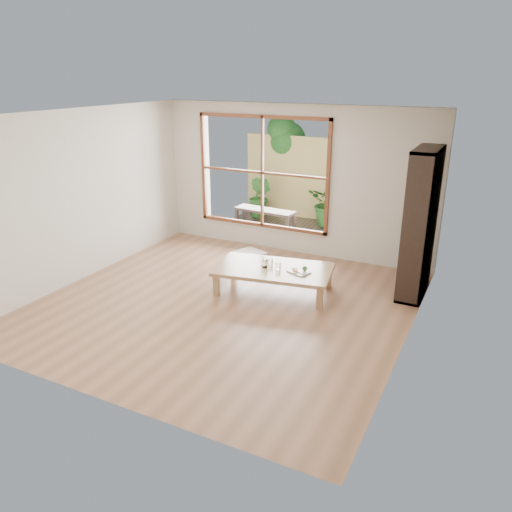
{
  "coord_description": "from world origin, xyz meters",
  "views": [
    {
      "loc": [
        3.27,
        -5.56,
        3.1
      ],
      "look_at": [
        0.19,
        0.58,
        0.55
      ],
      "focal_mm": 35.0,
      "sensor_mm": 36.0,
      "label": 1
    }
  ],
  "objects_px": {
    "bookshelf": "(420,224)",
    "garden_bench": "(265,212)",
    "food_tray": "(300,271)",
    "low_table": "(274,271)"
  },
  "relations": [
    {
      "from": "low_table",
      "to": "garden_bench",
      "type": "bearing_deg",
      "value": 108.23
    },
    {
      "from": "low_table",
      "to": "bookshelf",
      "type": "relative_size",
      "value": 0.86
    },
    {
      "from": "bookshelf",
      "to": "food_tray",
      "type": "height_order",
      "value": "bookshelf"
    },
    {
      "from": "low_table",
      "to": "bookshelf",
      "type": "xyz_separation_m",
      "value": [
        1.87,
        0.87,
        0.74
      ]
    },
    {
      "from": "bookshelf",
      "to": "food_tray",
      "type": "bearing_deg",
      "value": -149.51
    },
    {
      "from": "bookshelf",
      "to": "garden_bench",
      "type": "height_order",
      "value": "bookshelf"
    },
    {
      "from": "low_table",
      "to": "food_tray",
      "type": "distance_m",
      "value": 0.42
    },
    {
      "from": "garden_bench",
      "to": "low_table",
      "type": "bearing_deg",
      "value": -57.43
    },
    {
      "from": "food_tray",
      "to": "garden_bench",
      "type": "distance_m",
      "value": 3.32
    },
    {
      "from": "food_tray",
      "to": "bookshelf",
      "type": "bearing_deg",
      "value": 51.31
    }
  ]
}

